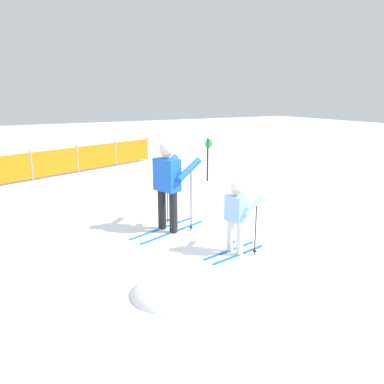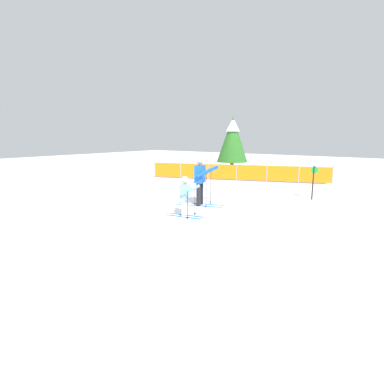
{
  "view_description": "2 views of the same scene",
  "coord_description": "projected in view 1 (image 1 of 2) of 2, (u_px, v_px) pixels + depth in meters",
  "views": [
    {
      "loc": [
        -3.11,
        -6.08,
        2.6
      ],
      "look_at": [
        0.2,
        -0.27,
        0.85
      ],
      "focal_mm": 35.0,
      "sensor_mm": 36.0,
      "label": 1
    },
    {
      "loc": [
        5.84,
        -8.41,
        2.45
      ],
      "look_at": [
        0.24,
        -0.73,
        0.65
      ],
      "focal_mm": 28.0,
      "sensor_mm": 36.0,
      "label": 2
    }
  ],
  "objects": [
    {
      "name": "skier_child",
      "position": [
        237.0,
        211.0,
        6.16
      ],
      "size": [
        1.2,
        0.58,
        1.25
      ],
      "rotation": [
        0.0,
        0.0,
        0.18
      ],
      "color": "#1966B2",
      "rests_on": "ground_plane"
    },
    {
      "name": "trail_marker",
      "position": [
        208.0,
        155.0,
        11.42
      ],
      "size": [
        0.28,
        0.07,
        1.32
      ],
      "color": "black",
      "rests_on": "ground_plane"
    },
    {
      "name": "skier_adult",
      "position": [
        168.0,
        177.0,
        7.13
      ],
      "size": [
        1.71,
        0.97,
        1.78
      ],
      "rotation": [
        0.0,
        0.0,
        0.32
      ],
      "color": "#1966B2",
      "rests_on": "ground_plane"
    },
    {
      "name": "safety_fence",
      "position": [
        32.0,
        166.0,
        11.52
      ],
      "size": [
        9.18,
        3.36,
        0.96
      ],
      "rotation": [
        0.0,
        0.0,
        0.35
      ],
      "color": "gray",
      "rests_on": "ground_plane"
    },
    {
      "name": "ground_plane",
      "position": [
        176.0,
        233.0,
        7.26
      ],
      "size": [
        60.0,
        60.0,
        0.0
      ],
      "primitive_type": "plane",
      "color": "white"
    },
    {
      "name": "snow_mound",
      "position": [
        179.0,
        291.0,
        5.1
      ],
      "size": [
        1.32,
        1.12,
        0.53
      ],
      "primitive_type": "ellipsoid",
      "color": "white",
      "rests_on": "ground_plane"
    }
  ]
}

